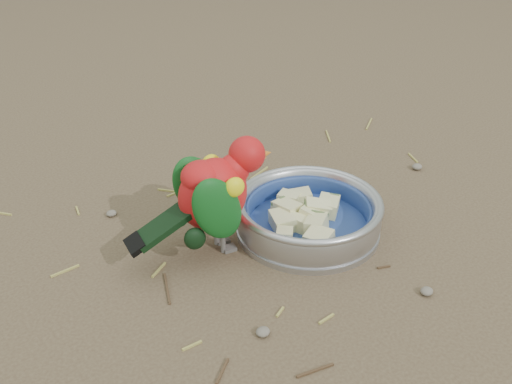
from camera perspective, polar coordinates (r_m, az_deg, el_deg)
ground at (r=0.92m, az=9.12°, el=-5.49°), size 60.00×60.00×0.00m
food_bowl at (r=0.95m, az=5.18°, el=-3.51°), size 0.24×0.24×0.02m
bowl_wall at (r=0.93m, az=5.26°, el=-1.97°), size 0.24×0.24×0.04m
fruit_wedges at (r=0.93m, az=5.24°, el=-2.33°), size 0.14×0.14×0.03m
lory_parrot at (r=0.86m, az=-4.05°, el=-0.94°), size 0.23×0.14×0.17m
ground_debris at (r=0.98m, az=5.17°, el=-2.59°), size 0.90×0.80×0.01m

